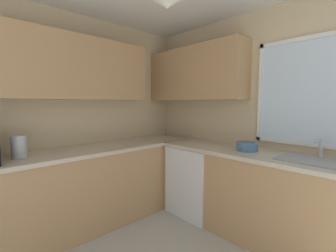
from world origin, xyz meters
TOP-DOWN VIEW (x-y plane):
  - room_shell at (-0.74, 0.49)m, footprint 3.57×3.33m
  - counter_run_left at (-1.42, 0.00)m, footprint 0.65×2.94m
  - counter_run_back at (0.21, 1.29)m, footprint 2.66×0.65m
  - dishwasher at (-0.76, 1.26)m, footprint 0.60×0.60m
  - kettle at (-1.40, -0.56)m, footprint 0.13×0.13m
  - sink_assembly at (0.52, 1.30)m, footprint 0.57×0.40m
  - bowl at (-0.12, 1.29)m, footprint 0.22×0.22m

SIDE VIEW (x-z plane):
  - dishwasher at x=-0.76m, z-range 0.00..0.86m
  - counter_run_left at x=-1.42m, z-range 0.00..0.90m
  - counter_run_back at x=0.21m, z-range 0.00..0.90m
  - sink_assembly at x=0.52m, z-range 0.81..1.01m
  - bowl at x=-0.12m, z-range 0.90..0.99m
  - kettle at x=-1.40m, z-range 0.90..1.11m
  - room_shell at x=-0.74m, z-range 0.50..3.03m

